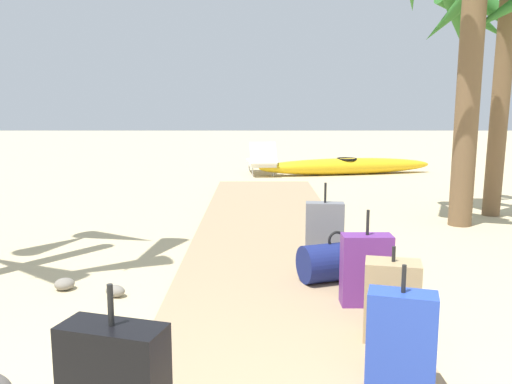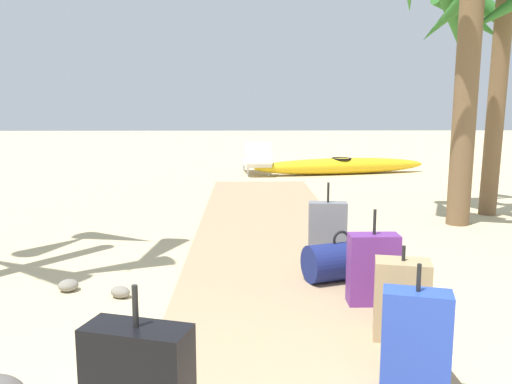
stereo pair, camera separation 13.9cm
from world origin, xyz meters
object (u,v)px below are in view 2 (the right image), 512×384
Objects in this scene: suitcase_tan at (402,300)px; duffel_bag_navy at (341,261)px; suitcase_grey at (327,230)px; palm_tree_near_right at (496,25)px; suitcase_blue at (416,341)px; suitcase_purple at (373,269)px; kayak at (341,166)px; lounge_chair at (256,161)px.

duffel_bag_navy is at bearing 98.63° from suitcase_tan.
suitcase_grey is 0.22× the size of palm_tree_near_right.
suitcase_blue is 1.88m from duffel_bag_navy.
palm_tree_near_right reaches higher than suitcase_grey.
suitcase_tan is 0.63m from suitcase_purple.
suitcase_purple is 8.69m from kayak.
palm_tree_near_right reaches higher than kayak.
suitcase_blue is 9.98m from kayak.
duffel_bag_navy is 8.03m from lounge_chair.
kayak is (1.38, 9.88, -0.17)m from suitcase_blue.
suitcase_blue is at bearing -87.99° from duffel_bag_navy.
suitcase_grey is 1.04× the size of suitcase_purple.
suitcase_grey is 4.39m from palm_tree_near_right.
suitcase_grey is (-0.08, 2.54, 0.01)m from suitcase_blue.
palm_tree_near_right is at bearing -55.81° from lounge_chair.
lounge_chair is (-0.64, 9.89, -0.03)m from suitcase_blue.
lounge_chair reaches higher than duffel_bag_navy.
duffel_bag_navy is 0.44× the size of lounge_chair.
suitcase_blue reaches higher than lounge_chair.
suitcase_grey is 0.49× the size of lounge_chair.
palm_tree_near_right is at bearing -75.30° from kayak.
duffel_bag_navy is 4.85m from palm_tree_near_right.
kayak is (1.46, 7.34, -0.17)m from suitcase_grey.
suitcase_purple reaches higher than lounge_chair.
suitcase_blue reaches higher than duffel_bag_navy.
lounge_chair is at bearing 94.81° from suitcase_purple.
suitcase_grey reaches higher than suitcase_purple.
suitcase_blue is 0.92× the size of suitcase_grey.
palm_tree_near_right reaches higher than lounge_chair.
kayak is at bearing 78.75° from suitcase_grey.
lounge_chair is 2.03m from kayak.
suitcase_grey reaches higher than suitcase_blue.
palm_tree_near_right is (2.71, 3.17, 2.49)m from duffel_bag_navy.
suitcase_purple is (0.16, -1.25, -0.01)m from suitcase_grey.
suitcase_purple reaches higher than kayak.
lounge_chair is at bearing 94.13° from duffel_bag_navy.
palm_tree_near_right is (2.57, 3.75, 2.38)m from suitcase_purple.
duffel_bag_navy is 0.20× the size of palm_tree_near_right.
suitcase_blue is 6.17m from palm_tree_near_right.
kayak is at bearing 79.79° from duffel_bag_navy.
suitcase_blue is at bearing -88.12° from suitcase_grey.
suitcase_grey is at bearing -137.55° from palm_tree_near_right.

